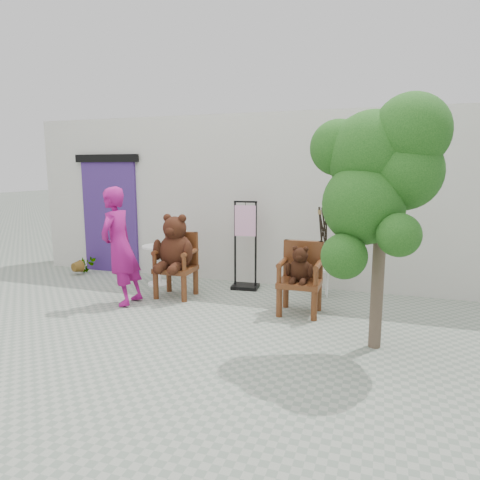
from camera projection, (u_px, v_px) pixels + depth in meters
The scene contains 11 objects.
ground_plane at pixel (197, 335), 5.33m from camera, with size 60.00×60.00×0.00m, color gray.
back_wall at pixel (263, 198), 7.99m from camera, with size 9.00×1.00×3.00m, color beige.
doorway at pixel (110, 214), 8.48m from camera, with size 1.40×0.11×2.33m.
chair_big at pixel (175, 251), 6.83m from camera, with size 0.66×0.71×1.34m.
chair_small at pixel (301, 272), 6.06m from camera, with size 0.58×0.54×1.02m.
person at pixel (120, 247), 6.45m from camera, with size 0.65×0.42×1.78m, color #911167.
cafe_table at pixel (160, 260), 7.60m from camera, with size 0.60×0.60×0.70m.
display_stand at pixel (245, 255), 7.32m from camera, with size 0.48×0.39×1.51m.
stool_bucket at pixel (322, 257), 6.87m from camera, with size 0.32×0.32×1.45m.
tree at pixel (381, 164), 4.60m from camera, with size 1.47×1.44×2.85m.
potted_plant at pixel (83, 264), 8.38m from camera, with size 0.37×0.32×0.41m, color #123B10.
Camera 1 is at (2.10, -4.64, 2.04)m, focal length 32.00 mm.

